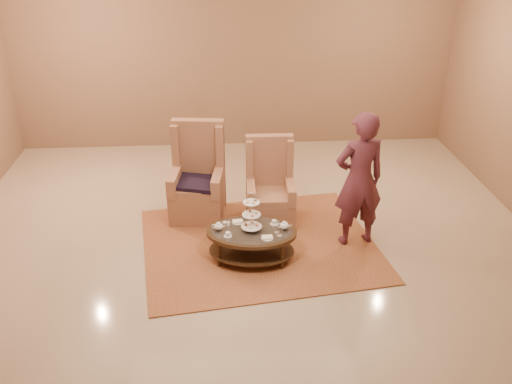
{
  "coord_description": "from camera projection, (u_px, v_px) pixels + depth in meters",
  "views": [
    {
      "loc": [
        -0.33,
        -6.33,
        4.04
      ],
      "look_at": [
        0.13,
        0.2,
        0.81
      ],
      "focal_mm": 40.0,
      "sensor_mm": 36.0,
      "label": 1
    }
  ],
  "objects": [
    {
      "name": "ceiling",
      "position": [
        247.0,
        254.0,
        7.47
      ],
      "size": [
        8.0,
        8.0,
        0.02
      ],
      "primitive_type": "cube",
      "color": "silver",
      "rests_on": "ground"
    },
    {
      "name": "rug",
      "position": [
        259.0,
        244.0,
        7.68
      ],
      "size": [
        3.38,
        2.94,
        0.02
      ],
      "rotation": [
        0.0,
        0.0,
        0.14
      ],
      "color": "#A4693A",
      "rests_on": "ground"
    },
    {
      "name": "ground",
      "position": [
        247.0,
        254.0,
        7.47
      ],
      "size": [
        8.0,
        8.0,
        0.0
      ],
      "primitive_type": "plane",
      "color": "tan",
      "rests_on": "ground"
    },
    {
      "name": "armchair_right",
      "position": [
        270.0,
        194.0,
        8.13
      ],
      "size": [
        0.69,
        0.71,
        1.24
      ],
      "rotation": [
        0.0,
        0.0,
        -0.03
      ],
      "color": "#9C6649",
      "rests_on": "ground"
    },
    {
      "name": "tea_table",
      "position": [
        251.0,
        236.0,
        7.22
      ],
      "size": [
        1.24,
        0.93,
        0.96
      ],
      "rotation": [
        0.0,
        0.0,
        -0.13
      ],
      "color": "black",
      "rests_on": "ground"
    },
    {
      "name": "person",
      "position": [
        359.0,
        180.0,
        7.35
      ],
      "size": [
        0.75,
        0.57,
        1.85
      ],
      "rotation": [
        0.0,
        0.0,
        3.34
      ],
      "color": "#4F212D",
      "rests_on": "ground"
    },
    {
      "name": "armchair_left",
      "position": [
        198.0,
        184.0,
        8.3
      ],
      "size": [
        0.83,
        0.86,
        1.38
      ],
      "rotation": [
        0.0,
        0.0,
        -0.12
      ],
      "color": "#9C6649",
      "rests_on": "ground"
    },
    {
      "name": "wall_back",
      "position": [
        234.0,
        53.0,
        10.28
      ],
      "size": [
        8.0,
        0.04,
        3.5
      ],
      "primitive_type": "cube",
      "color": "#856148",
      "rests_on": "ground"
    }
  ]
}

